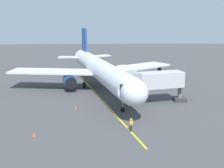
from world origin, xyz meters
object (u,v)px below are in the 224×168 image
Objects in this scene: jet_bridge at (149,81)px; box_truck_rear_apron at (126,71)px; safety_cone_nose_left at (140,99)px; ground_crew_marshaller at (131,125)px; safety_cone_nose_right at (76,107)px; belt_loader_near_nose at (159,71)px; airplane at (100,70)px; safety_cone_wing_port at (34,134)px.

jet_bridge is 2.36× the size of box_truck_rear_apron.
safety_cone_nose_left is (1.12, -1.77, -3.49)m from jet_bridge.
ground_crew_marshaller reaches higher than safety_cone_nose_left.
safety_cone_nose_right is at bearing 9.58° from jet_bridge.
ground_crew_marshaller is 33.33m from box_truck_rear_apron.
box_truck_rear_apron reaches higher than safety_cone_nose_right.
safety_cone_nose_right is (11.71, 1.98, -3.49)m from jet_bridge.
belt_loader_near_nose is (-11.52, -36.90, -0.17)m from ground_crew_marshaller.
box_truck_rear_apron reaches higher than belt_loader_near_nose.
ground_crew_marshaller is 0.36× the size of belt_loader_near_nose.
box_truck_rear_apron is at bearing -88.52° from safety_cone_nose_left.
airplane is 11.07m from safety_cone_nose_left.
airplane is 23.32× the size of ground_crew_marshaller.
box_truck_rear_apron is 8.85× the size of safety_cone_nose_left.
safety_cone_nose_left is (-0.52, 20.22, -1.11)m from box_truck_rear_apron.
box_truck_rear_apron is (1.64, -21.98, -2.38)m from jet_bridge.
belt_loader_near_nose is 8.60× the size of safety_cone_wing_port.
safety_cone_nose_right is at bearing 71.92° from airplane.
airplane is 72.50× the size of safety_cone_nose_right.
box_truck_rear_apron is 36.86m from safety_cone_wing_port.
safety_cone_nose_left and safety_cone_wing_port have the same top height.
airplane reaches higher than ground_crew_marshaller.
safety_cone_nose_left is 1.00× the size of safety_cone_nose_right.
airplane is at bearing -49.30° from safety_cone_nose_left.
airplane is 72.50× the size of safety_cone_nose_left.
box_truck_rear_apron is 8.85× the size of safety_cone_wing_port.
belt_loader_near_nose is 33.55m from safety_cone_nose_right.
jet_bridge is (-7.91, 9.67, -0.24)m from airplane.
safety_cone_nose_right is (3.80, 11.65, -3.73)m from airplane.
safety_cone_wing_port is at bearing 58.63° from belt_loader_near_nose.
belt_loader_near_nose is at bearing -124.55° from safety_cone_nose_right.
airplane is 72.50× the size of safety_cone_wing_port.
jet_bridge is at bearing -170.42° from safety_cone_nose_right.
safety_cone_nose_right is at bearing -50.98° from ground_crew_marshaller.
ground_crew_marshaller is (-3.71, 20.92, -3.12)m from airplane.
airplane reaches higher than safety_cone_nose_left.
box_truck_rear_apron reaches higher than safety_cone_wing_port.
airplane is 8.43× the size of belt_loader_near_nose.
box_truck_rear_apron is at bearing -112.42° from safety_cone_wing_port.
airplane reaches higher than box_truck_rear_apron.
safety_cone_nose_left is (-6.80, 7.90, -3.73)m from airplane.
safety_cone_wing_port is (14.57, 13.85, 0.00)m from safety_cone_nose_left.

